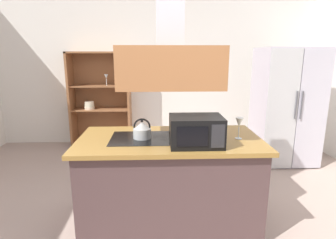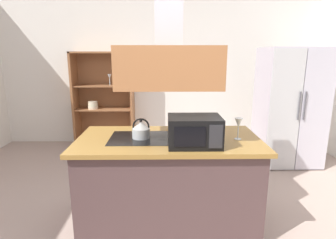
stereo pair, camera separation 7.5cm
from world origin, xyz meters
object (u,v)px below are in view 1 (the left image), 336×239
refrigerator (286,106)px  microwave (196,131)px  dish_cabinet (101,105)px  kettle (142,130)px  wine_glass_on_counter (239,123)px  cutting_board (189,133)px

refrigerator → microwave: refrigerator is taller
dish_cabinet → kettle: size_ratio=8.98×
refrigerator → dish_cabinet: bearing=162.6°
refrigerator → kettle: refrigerator is taller
dish_cabinet → wine_glass_on_counter: 3.20m
kettle → wine_glass_on_counter: bearing=-3.2°
dish_cabinet → cutting_board: 2.80m
refrigerator → kettle: (-2.15, -1.61, 0.09)m
refrigerator → cutting_board: bearing=-138.7°
cutting_board → wine_glass_on_counter: wine_glass_on_counter is taller
kettle → microwave: bearing=-24.5°
dish_cabinet → kettle: 2.73m
refrigerator → dish_cabinet: 3.20m
refrigerator → cutting_board: refrigerator is taller
dish_cabinet → cutting_board: (1.36, -2.44, 0.15)m
cutting_board → wine_glass_on_counter: 0.51m
refrigerator → wine_glass_on_counter: 2.08m
kettle → microwave: 0.54m
cutting_board → dish_cabinet: bearing=119.2°
dish_cabinet → kettle: bearing=-70.8°
cutting_board → kettle: bearing=-164.4°
wine_glass_on_counter → dish_cabinet: bearing=124.7°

